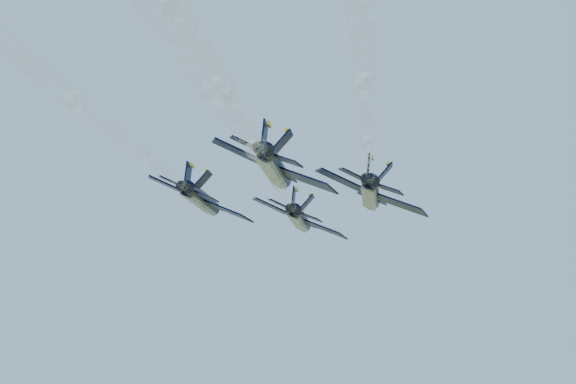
% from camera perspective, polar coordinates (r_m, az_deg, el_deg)
% --- Properties ---
extents(jet_lead, '(13.17, 18.33, 6.12)m').
position_cam_1_polar(jet_lead, '(109.98, 0.86, -1.93)').
color(jet_lead, black).
extents(jet_left, '(13.17, 18.33, 6.12)m').
position_cam_1_polar(jet_left, '(98.25, -6.16, -0.57)').
color(jet_left, black).
extents(jet_right, '(13.17, 18.33, 6.12)m').
position_cam_1_polar(jet_right, '(94.80, 5.94, -0.13)').
color(jet_right, black).
extents(jet_slot, '(13.17, 18.33, 6.12)m').
position_cam_1_polar(jet_slot, '(82.44, -0.92, 1.71)').
color(jet_slot, black).
extents(smoke_trail_lead, '(8.11, 67.06, 2.99)m').
position_cam_1_polar(smoke_trail_lead, '(60.40, -3.57, 7.18)').
color(smoke_trail_lead, white).
extents(smoke_trail_left, '(8.11, 67.06, 2.99)m').
position_cam_1_polar(smoke_trail_left, '(51.21, -18.50, 11.60)').
color(smoke_trail_left, white).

